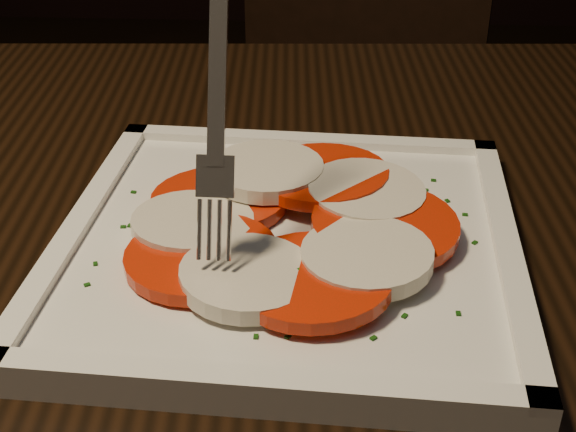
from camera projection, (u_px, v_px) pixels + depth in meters
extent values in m
cube|color=black|center=(300.00, 278.00, 0.52)|extent=(1.24, 0.86, 0.04)
cube|color=black|center=(336.00, 151.00, 1.30)|extent=(0.50, 0.50, 0.04)
cylinder|color=black|center=(200.00, 317.00, 1.33)|extent=(0.04, 0.04, 0.41)
cylinder|color=black|center=(417.00, 357.00, 1.24)|extent=(0.04, 0.04, 0.41)
cylinder|color=black|center=(266.00, 210.00, 1.62)|extent=(0.04, 0.04, 0.41)
cylinder|color=black|center=(445.00, 237.00, 1.54)|extent=(0.04, 0.04, 0.41)
cube|color=white|center=(288.00, 247.00, 0.50)|extent=(0.30, 0.30, 0.01)
cylinder|color=red|center=(220.00, 200.00, 0.53)|extent=(0.09, 0.09, 0.01)
cylinder|color=beige|center=(193.00, 224.00, 0.50)|extent=(0.08, 0.08, 0.02)
cylinder|color=red|center=(201.00, 256.00, 0.47)|extent=(0.09, 0.09, 0.01)
cylinder|color=beige|center=(247.00, 277.00, 0.44)|extent=(0.08, 0.08, 0.01)
cylinder|color=red|center=(313.00, 279.00, 0.44)|extent=(0.09, 0.09, 0.01)
cylinder|color=beige|center=(367.00, 257.00, 0.46)|extent=(0.08, 0.08, 0.01)
cylinder|color=red|center=(385.00, 225.00, 0.49)|extent=(0.09, 0.09, 0.01)
cylinder|color=beige|center=(366.00, 193.00, 0.52)|extent=(0.08, 0.08, 0.02)
cylinder|color=red|center=(322.00, 176.00, 0.54)|extent=(0.09, 0.09, 0.01)
cylinder|color=beige|center=(267.00, 171.00, 0.54)|extent=(0.08, 0.08, 0.01)
cube|color=#10540E|center=(230.00, 188.00, 0.53)|extent=(0.03, 0.02, 0.00)
cube|color=#10540E|center=(339.00, 183.00, 0.53)|extent=(0.02, 0.04, 0.00)
cube|color=#10540E|center=(277.00, 261.00, 0.45)|extent=(0.04, 0.01, 0.00)
cube|color=#10540E|center=(353.00, 222.00, 0.49)|extent=(0.04, 0.02, 0.01)
cube|color=#10540E|center=(323.00, 282.00, 0.44)|extent=(0.03, 0.03, 0.00)
cube|color=#10540E|center=(337.00, 255.00, 0.46)|extent=(0.04, 0.02, 0.00)
cube|color=#123D0B|center=(134.00, 192.00, 0.54)|extent=(0.00, 0.00, 0.00)
cube|color=#123D0B|center=(146.00, 292.00, 0.45)|extent=(0.00, 0.00, 0.00)
cube|color=#123D0B|center=(447.00, 201.00, 0.53)|extent=(0.00, 0.00, 0.00)
cube|color=#123D0B|center=(405.00, 316.00, 0.43)|extent=(0.00, 0.00, 0.00)
cube|color=#123D0B|center=(154.00, 201.00, 0.53)|extent=(0.00, 0.00, 0.00)
cube|color=#123D0B|center=(361.00, 158.00, 0.59)|extent=(0.00, 0.00, 0.00)
cube|color=#123D0B|center=(133.00, 273.00, 0.46)|extent=(0.00, 0.00, 0.00)
cube|color=#123D0B|center=(196.00, 189.00, 0.55)|extent=(0.00, 0.00, 0.00)
cube|color=#123D0B|center=(373.00, 338.00, 0.41)|extent=(0.00, 0.00, 0.00)
cube|color=#123D0B|center=(255.00, 167.00, 0.57)|extent=(0.00, 0.00, 0.00)
cube|color=#123D0B|center=(376.00, 163.00, 0.58)|extent=(0.00, 0.00, 0.00)
cube|color=#123D0B|center=(256.00, 337.00, 0.41)|extent=(0.00, 0.00, 0.00)
cube|color=#123D0B|center=(426.00, 190.00, 0.55)|extent=(0.00, 0.00, 0.00)
cube|color=#123D0B|center=(433.00, 180.00, 0.56)|extent=(0.00, 0.00, 0.00)
cube|color=#123D0B|center=(87.00, 285.00, 0.45)|extent=(0.00, 0.00, 0.00)
cube|color=#123D0B|center=(458.00, 313.00, 0.43)|extent=(0.00, 0.00, 0.00)
cube|color=#123D0B|center=(210.00, 168.00, 0.57)|extent=(0.00, 0.00, 0.00)
cube|color=#123D0B|center=(475.00, 243.00, 0.49)|extent=(0.00, 0.00, 0.00)
cube|color=#123D0B|center=(288.00, 336.00, 0.41)|extent=(0.00, 0.00, 0.00)
cube|color=#123D0B|center=(130.00, 225.00, 0.51)|extent=(0.00, 0.00, 0.00)
cube|color=#123D0B|center=(277.00, 169.00, 0.57)|extent=(0.00, 0.00, 0.00)
cube|color=#123D0B|center=(346.00, 316.00, 0.43)|extent=(0.00, 0.00, 0.00)
cube|color=#123D0B|center=(95.00, 264.00, 0.47)|extent=(0.00, 0.00, 0.00)
cube|color=#123D0B|center=(465.00, 215.00, 0.52)|extent=(0.00, 0.00, 0.00)
cube|color=#123D0B|center=(123.00, 227.00, 0.50)|extent=(0.00, 0.00, 0.00)
cube|color=#123D0B|center=(274.00, 149.00, 0.60)|extent=(0.00, 0.00, 0.00)
cube|color=#123D0B|center=(162.00, 282.00, 0.45)|extent=(0.00, 0.00, 0.00)
cube|color=#123D0B|center=(155.00, 217.00, 0.52)|extent=(0.00, 0.00, 0.00)
cube|color=#123D0B|center=(154.00, 278.00, 0.46)|extent=(0.00, 0.00, 0.00)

